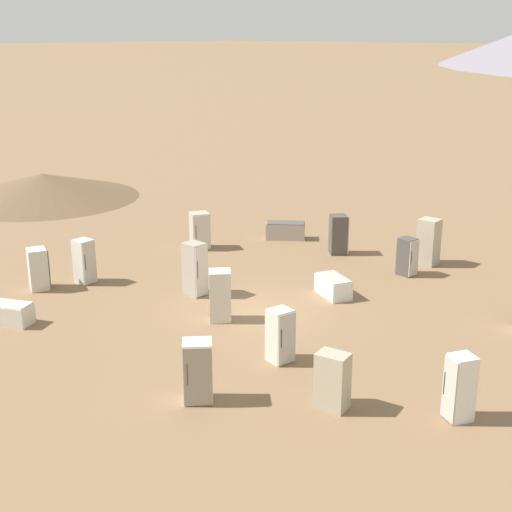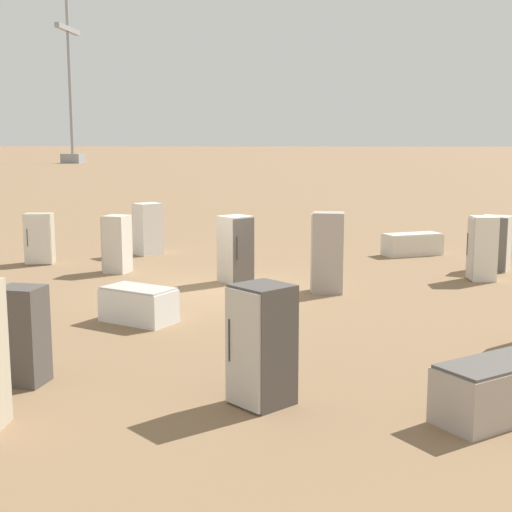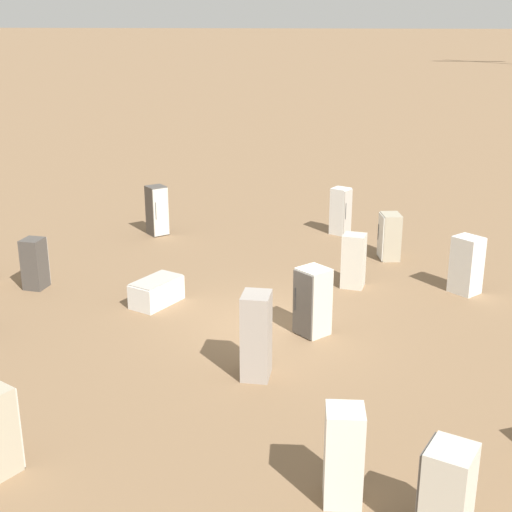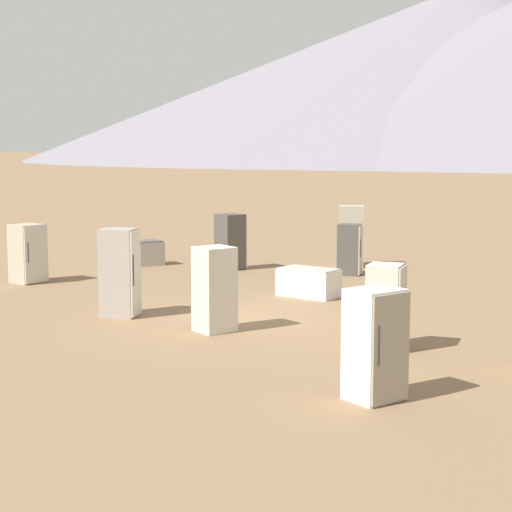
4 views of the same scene
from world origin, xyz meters
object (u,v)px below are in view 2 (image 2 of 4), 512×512
at_px(discarded_fridge_1, 117,244).
at_px(discarded_fridge_11, 139,305).
at_px(discarded_fridge_2, 236,249).
at_px(discarded_fridge_15, 22,335).
at_px(discarded_fridge_9, 262,345).
at_px(power_pylon_0, 71,113).
at_px(discarded_fridge_13, 39,239).
at_px(discarded_fridge_10, 148,229).
at_px(discarded_fridge_8, 327,253).
at_px(discarded_fridge_7, 412,244).
at_px(discarded_fridge_3, 482,248).
at_px(discarded_fridge_0, 495,243).
at_px(discarded_fridge_4, 497,390).

distance_m(discarded_fridge_1, discarded_fridge_11, 5.75).
relative_size(discarded_fridge_2, discarded_fridge_15, 1.16).
bearing_deg(discarded_fridge_15, discarded_fridge_9, -90.77).
xyz_separation_m(power_pylon_0, discarded_fridge_2, (-97.89, -41.25, -7.35)).
distance_m(discarded_fridge_13, discarded_fridge_15, 11.07).
bearing_deg(power_pylon_0, discarded_fridge_10, -158.03).
distance_m(discarded_fridge_8, discarded_fridge_11, 5.03).
relative_size(discarded_fridge_1, discarded_fridge_2, 0.93).
bearing_deg(discarded_fridge_9, discarded_fridge_11, -13.67).
bearing_deg(discarded_fridge_9, discarded_fridge_7, -62.53).
relative_size(discarded_fridge_1, discarded_fridge_3, 0.94).
distance_m(discarded_fridge_3, discarded_fridge_8, 4.48).
relative_size(discarded_fridge_3, discarded_fridge_15, 1.14).
height_order(power_pylon_0, discarded_fridge_3, power_pylon_0).
xyz_separation_m(power_pylon_0, discarded_fridge_15, (-106.07, -39.17, -7.47)).
bearing_deg(discarded_fridge_15, discarded_fridge_3, -36.78).
height_order(discarded_fridge_8, discarded_fridge_10, discarded_fridge_8).
height_order(power_pylon_0, discarded_fridge_15, power_pylon_0).
xyz_separation_m(discarded_fridge_8, discarded_fridge_10, (5.23, 5.82, -0.14)).
xyz_separation_m(power_pylon_0, discarded_fridge_0, (-95.43, -48.30, -7.44)).
distance_m(discarded_fridge_7, discarded_fridge_15, 14.97).
bearing_deg(discarded_fridge_4, discarded_fridge_7, -39.95).
bearing_deg(discarded_fridge_15, discarded_fridge_10, 12.50).
relative_size(discarded_fridge_11, discarded_fridge_13, 1.11).
relative_size(discarded_fridge_4, discarded_fridge_11, 1.12).
height_order(power_pylon_0, discarded_fridge_13, power_pylon_0).
bearing_deg(discarded_fridge_9, discarded_fridge_15, 34.73).
xyz_separation_m(discarded_fridge_10, discarded_fridge_13, (-2.07, 2.75, -0.08)).
bearing_deg(power_pylon_0, discarded_fridge_7, -153.52).
bearing_deg(discarded_fridge_10, discarded_fridge_15, -130.78).
relative_size(discarded_fridge_2, discarded_fridge_11, 1.03).
bearing_deg(discarded_fridge_1, discarded_fridge_7, -54.54).
xyz_separation_m(discarded_fridge_11, discarded_fridge_15, (-3.81, 0.71, 0.39)).
bearing_deg(discarded_fridge_1, discarded_fridge_11, -148.35).
distance_m(discarded_fridge_1, discarded_fridge_10, 3.19).
bearing_deg(discarded_fridge_15, discarded_fridge_11, -4.36).
bearing_deg(discarded_fridge_3, discarded_fridge_8, 111.82).
height_order(discarded_fridge_8, discarded_fridge_11, discarded_fridge_8).
distance_m(discarded_fridge_0, discarded_fridge_7, 3.27).
bearing_deg(discarded_fridge_4, discarded_fridge_3, -48.47).
relative_size(discarded_fridge_0, discarded_fridge_2, 0.90).
distance_m(discarded_fridge_2, discarded_fridge_7, 7.10).
bearing_deg(discarded_fridge_8, power_pylon_0, 24.94).
distance_m(discarded_fridge_2, discarded_fridge_10, 5.40).
distance_m(discarded_fridge_2, discarded_fridge_9, 8.77).
height_order(discarded_fridge_9, discarded_fridge_13, discarded_fridge_9).
relative_size(discarded_fridge_2, discarded_fridge_9, 1.02).
distance_m(discarded_fridge_10, discarded_fridge_13, 3.44).
xyz_separation_m(discarded_fridge_10, discarded_fridge_11, (-8.53, -2.08, -0.48)).
relative_size(discarded_fridge_2, discarded_fridge_3, 1.02).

